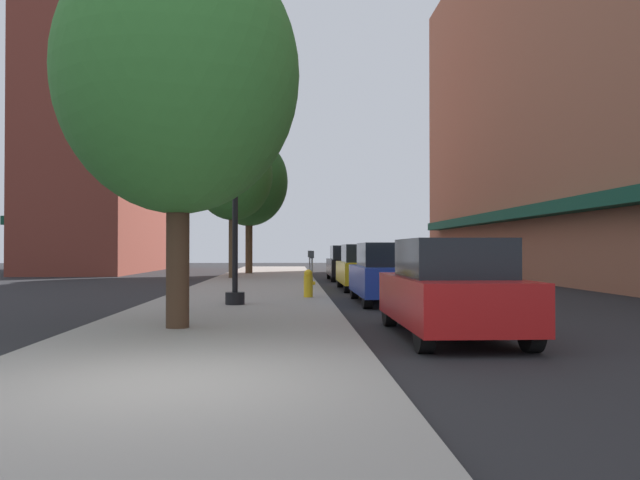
% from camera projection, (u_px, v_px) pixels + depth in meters
% --- Properties ---
extents(ground_plane, '(90.00, 90.00, 0.00)m').
position_uv_depth(ground_plane, '(360.00, 287.00, 24.70)').
color(ground_plane, '#232326').
extents(sidewalk_slab, '(4.80, 50.00, 0.12)m').
position_uv_depth(sidewalk_slab, '(258.00, 285.00, 25.52)').
color(sidewalk_slab, gray).
rests_on(sidewalk_slab, ground).
extents(building_right_brick, '(6.80, 40.00, 19.35)m').
position_uv_depth(building_right_brick, '(588.00, 72.00, 29.33)').
color(building_right_brick, '#9E6047').
rests_on(building_right_brick, ground).
extents(building_far_background, '(6.80, 18.00, 21.88)m').
position_uv_depth(building_far_background, '(110.00, 110.00, 43.16)').
color(building_far_background, brown).
rests_on(building_far_background, ground).
extents(lamppost, '(0.48, 0.48, 5.90)m').
position_uv_depth(lamppost, '(235.00, 180.00, 15.77)').
color(lamppost, black).
rests_on(lamppost, sidewalk_slab).
extents(fire_hydrant, '(0.33, 0.26, 0.79)m').
position_uv_depth(fire_hydrant, '(308.00, 283.00, 18.13)').
color(fire_hydrant, gold).
rests_on(fire_hydrant, sidewalk_slab).
extents(parking_meter_near, '(0.14, 0.09, 1.31)m').
position_uv_depth(parking_meter_near, '(312.00, 265.00, 22.33)').
color(parking_meter_near, slate).
rests_on(parking_meter_near, sidewalk_slab).
extents(parking_meter_far, '(0.14, 0.09, 1.31)m').
position_uv_depth(parking_meter_far, '(310.00, 263.00, 25.25)').
color(parking_meter_far, slate).
rests_on(parking_meter_far, sidewalk_slab).
extents(tree_near, '(3.81, 3.81, 7.14)m').
position_uv_depth(tree_near, '(233.00, 175.00, 30.58)').
color(tree_near, '#4C3823').
rests_on(tree_near, sidewalk_slab).
extents(tree_mid, '(4.42, 4.42, 7.77)m').
position_uv_depth(tree_mid, '(249.00, 182.00, 36.25)').
color(tree_mid, '#4C3823').
rests_on(tree_mid, sidewalk_slab).
extents(tree_far, '(4.24, 4.24, 6.86)m').
position_uv_depth(tree_far, '(178.00, 76.00, 11.13)').
color(tree_far, '#422D1E').
rests_on(tree_far, sidewalk_slab).
extents(car_red, '(1.80, 4.30, 1.66)m').
position_uv_depth(car_red, '(451.00, 289.00, 10.69)').
color(car_red, black).
rests_on(car_red, ground).
extents(car_blue, '(1.80, 4.30, 1.66)m').
position_uv_depth(car_blue, '(389.00, 274.00, 17.49)').
color(car_blue, black).
rests_on(car_blue, ground).
extents(car_yellow, '(1.80, 4.30, 1.66)m').
position_uv_depth(car_yellow, '(365.00, 268.00, 23.21)').
color(car_yellow, black).
rests_on(car_yellow, ground).
extents(car_black, '(1.80, 4.30, 1.66)m').
position_uv_depth(car_black, '(348.00, 263.00, 30.23)').
color(car_black, black).
rests_on(car_black, ground).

